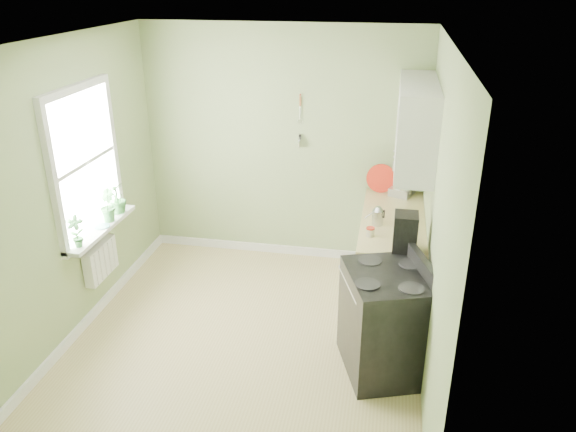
% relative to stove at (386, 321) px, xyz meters
% --- Properties ---
extents(floor, '(3.20, 3.60, 0.02)m').
position_rel_stove_xyz_m(floor, '(-1.28, 0.17, -0.48)').
color(floor, tan).
rests_on(floor, ground).
extents(ceiling, '(3.20, 3.60, 0.02)m').
position_rel_stove_xyz_m(ceiling, '(-1.28, 0.17, 2.24)').
color(ceiling, white).
rests_on(ceiling, wall_back).
extents(wall_back, '(3.20, 0.02, 2.70)m').
position_rel_stove_xyz_m(wall_back, '(-1.28, 1.98, 0.88)').
color(wall_back, '#99AC75').
rests_on(wall_back, floor).
extents(wall_left, '(0.02, 3.60, 2.70)m').
position_rel_stove_xyz_m(wall_left, '(-2.89, 0.17, 0.88)').
color(wall_left, '#99AC75').
rests_on(wall_left, floor).
extents(wall_right, '(0.02, 3.60, 2.70)m').
position_rel_stove_xyz_m(wall_right, '(0.33, 0.17, 0.88)').
color(wall_right, '#99AC75').
rests_on(wall_right, floor).
extents(base_cabinets, '(0.60, 1.60, 0.87)m').
position_rel_stove_xyz_m(base_cabinets, '(0.02, 1.17, -0.04)').
color(base_cabinets, white).
rests_on(base_cabinets, floor).
extents(countertop, '(0.64, 1.60, 0.04)m').
position_rel_stove_xyz_m(countertop, '(0.01, 1.17, 0.42)').
color(countertop, '#DDCC87').
rests_on(countertop, base_cabinets).
extents(upper_cabinets, '(0.35, 1.40, 0.80)m').
position_rel_stove_xyz_m(upper_cabinets, '(0.15, 1.27, 1.38)').
color(upper_cabinets, white).
rests_on(upper_cabinets, wall_right).
extents(window, '(0.06, 1.14, 1.44)m').
position_rel_stove_xyz_m(window, '(-2.86, 0.47, 1.08)').
color(window, white).
rests_on(window, wall_left).
extents(window_sill, '(0.18, 1.14, 0.04)m').
position_rel_stove_xyz_m(window_sill, '(-2.79, 0.47, 0.41)').
color(window_sill, white).
rests_on(window_sill, wall_left).
extents(radiator, '(0.12, 0.50, 0.35)m').
position_rel_stove_xyz_m(radiator, '(-2.82, 0.42, 0.08)').
color(radiator, white).
rests_on(radiator, wall_left).
extents(wall_utensils, '(0.02, 0.14, 0.58)m').
position_rel_stove_xyz_m(wall_utensils, '(-1.08, 1.95, 1.09)').
color(wall_utensils, '#DDCC87').
rests_on(wall_utensils, wall_back).
extents(stove, '(0.89, 0.93, 1.05)m').
position_rel_stove_xyz_m(stove, '(0.00, 0.00, 0.00)').
color(stove, black).
rests_on(stove, floor).
extents(stand_mixer, '(0.33, 0.41, 0.45)m').
position_rel_stove_xyz_m(stand_mixer, '(0.10, 1.92, 0.63)').
color(stand_mixer, '#B2B2B7').
rests_on(stand_mixer, countertop).
extents(kettle, '(0.18, 0.11, 0.19)m').
position_rel_stove_xyz_m(kettle, '(-0.15, 1.00, 0.53)').
color(kettle, silver).
rests_on(kettle, countertop).
extents(coffee_maker, '(0.20, 0.22, 0.36)m').
position_rel_stove_xyz_m(coffee_maker, '(0.11, 0.47, 0.61)').
color(coffee_maker, black).
rests_on(coffee_maker, countertop).
extents(red_tray, '(0.32, 0.06, 0.32)m').
position_rel_stove_xyz_m(red_tray, '(-0.15, 1.89, 0.60)').
color(red_tray, red).
rests_on(red_tray, countertop).
extents(jar, '(0.08, 0.08, 0.09)m').
position_rel_stove_xyz_m(jar, '(-0.20, 0.72, 0.48)').
color(jar, '#B3A98A').
rests_on(jar, countertop).
extents(plant_a, '(0.19, 0.16, 0.30)m').
position_rel_stove_xyz_m(plant_a, '(-2.78, 0.04, 0.58)').
color(plant_a, '#2F6832').
rests_on(plant_a, window_sill).
extents(plant_b, '(0.23, 0.24, 0.33)m').
position_rel_stove_xyz_m(plant_b, '(-2.78, 0.62, 0.59)').
color(plant_b, '#2F6832').
rests_on(plant_b, window_sill).
extents(plant_c, '(0.19, 0.19, 0.31)m').
position_rel_stove_xyz_m(plant_c, '(-2.78, 0.83, 0.58)').
color(plant_c, '#2F6832').
rests_on(plant_c, window_sill).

